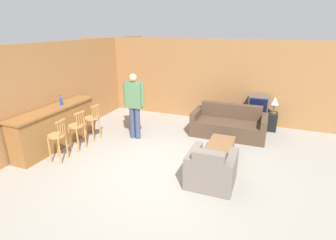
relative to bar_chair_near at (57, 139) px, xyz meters
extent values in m
plane|color=gray|center=(2.28, 0.50, -0.55)|extent=(24.00, 24.00, 0.00)
cube|color=#9E6B3D|center=(2.28, 4.20, 0.75)|extent=(9.40, 0.08, 2.60)
cube|color=#9E6B3D|center=(-0.97, 1.85, 0.75)|extent=(0.08, 8.71, 2.60)
cube|color=brown|center=(-0.63, 0.63, -0.06)|extent=(0.47, 2.48, 0.99)
cube|color=brown|center=(-0.63, 0.63, 0.47)|extent=(0.55, 2.54, 0.05)
cylinder|color=#B77F42|center=(-0.01, 0.00, 0.08)|extent=(0.42, 0.42, 0.04)
cylinder|color=#B77F42|center=(-0.16, 0.11, -0.24)|extent=(0.04, 0.04, 0.61)
cylinder|color=#B77F42|center=(-0.13, -0.15, -0.24)|extent=(0.04, 0.04, 0.61)
cylinder|color=#B77F42|center=(0.10, 0.14, -0.24)|extent=(0.04, 0.04, 0.61)
cylinder|color=#B77F42|center=(0.13, -0.12, -0.24)|extent=(0.04, 0.04, 0.61)
cylinder|color=#B77F42|center=(0.13, 0.13, 0.26)|extent=(0.02, 0.02, 0.32)
cylinder|color=#B77F42|center=(0.14, 0.05, 0.26)|extent=(0.02, 0.02, 0.32)
cylinder|color=#B77F42|center=(0.15, -0.02, 0.26)|extent=(0.02, 0.02, 0.32)
cylinder|color=#B77F42|center=(0.16, -0.10, 0.26)|extent=(0.02, 0.02, 0.32)
cube|color=#B77F42|center=(0.14, 0.02, 0.44)|extent=(0.07, 0.32, 0.04)
cylinder|color=#B77F42|center=(-0.01, 0.66, 0.08)|extent=(0.41, 0.41, 0.04)
cylinder|color=#B77F42|center=(-0.13, 0.81, -0.24)|extent=(0.04, 0.04, 0.61)
cylinder|color=#B77F42|center=(-0.16, 0.54, -0.24)|extent=(0.04, 0.04, 0.61)
cylinder|color=#B77F42|center=(0.13, 0.78, -0.24)|extent=(0.04, 0.04, 0.61)
cylinder|color=#B77F42|center=(0.11, 0.52, -0.24)|extent=(0.04, 0.04, 0.61)
cylinder|color=#B77F42|center=(0.16, 0.76, 0.26)|extent=(0.02, 0.02, 0.32)
cylinder|color=#B77F42|center=(0.15, 0.69, 0.26)|extent=(0.02, 0.02, 0.32)
cylinder|color=#B77F42|center=(0.14, 0.61, 0.26)|extent=(0.02, 0.02, 0.32)
cylinder|color=#B77F42|center=(0.14, 0.54, 0.26)|extent=(0.02, 0.02, 0.32)
cube|color=#B77F42|center=(0.15, 0.65, 0.44)|extent=(0.06, 0.32, 0.04)
cylinder|color=#B77F42|center=(-0.01, 1.30, 0.08)|extent=(0.42, 0.42, 0.04)
cylinder|color=#B77F42|center=(-0.13, 1.44, -0.24)|extent=(0.04, 0.04, 0.61)
cylinder|color=#B77F42|center=(-0.16, 1.18, -0.24)|extent=(0.04, 0.04, 0.61)
cylinder|color=#B77F42|center=(0.13, 1.41, -0.24)|extent=(0.04, 0.04, 0.61)
cylinder|color=#B77F42|center=(0.10, 1.15, -0.24)|extent=(0.04, 0.04, 0.61)
cylinder|color=#B77F42|center=(0.16, 1.39, 0.26)|extent=(0.02, 0.02, 0.32)
cylinder|color=#B77F42|center=(0.15, 1.32, 0.26)|extent=(0.02, 0.02, 0.32)
cylinder|color=#B77F42|center=(0.14, 1.24, 0.26)|extent=(0.02, 0.02, 0.32)
cylinder|color=#B77F42|center=(0.13, 1.17, 0.26)|extent=(0.02, 0.02, 0.32)
cube|color=#B77F42|center=(0.14, 1.28, 0.44)|extent=(0.07, 0.32, 0.04)
cube|color=#4C3828|center=(3.42, 2.88, -0.33)|extent=(1.72, 0.91, 0.45)
cube|color=#4C3828|center=(3.42, 3.23, 0.10)|extent=(1.72, 0.22, 0.41)
cube|color=#4C3828|center=(2.48, 2.88, -0.21)|extent=(0.16, 0.91, 0.68)
cube|color=#4C3828|center=(4.35, 2.88, -0.21)|extent=(0.16, 0.91, 0.68)
cube|color=#70665B|center=(3.48, 0.34, -0.33)|extent=(0.58, 0.86, 0.45)
cube|color=#70665B|center=(3.48, 0.02, 0.09)|extent=(0.58, 0.22, 0.39)
cube|color=#70665B|center=(3.86, 0.34, -0.22)|extent=(0.16, 0.86, 0.67)
cube|color=#70665B|center=(3.11, 0.34, -0.22)|extent=(0.16, 0.86, 0.67)
cube|color=brown|center=(3.46, 1.49, -0.17)|extent=(0.56, 0.95, 0.04)
cube|color=brown|center=(3.22, 1.05, -0.37)|extent=(0.06, 0.06, 0.37)
cube|color=brown|center=(3.69, 1.05, -0.37)|extent=(0.06, 0.06, 0.37)
cube|color=brown|center=(3.22, 1.92, -0.37)|extent=(0.06, 0.06, 0.37)
cube|color=brown|center=(3.69, 1.92, -0.37)|extent=(0.06, 0.06, 0.37)
cube|color=black|center=(4.12, 3.86, -0.29)|extent=(1.16, 0.48, 0.52)
cube|color=#4C4C4C|center=(4.12, 3.86, 0.21)|extent=(0.57, 0.45, 0.49)
cube|color=black|center=(4.12, 3.63, 0.21)|extent=(0.50, 0.01, 0.42)
cylinder|color=#234293|center=(-0.60, 0.89, 0.58)|extent=(0.07, 0.07, 0.18)
cone|color=#234293|center=(-0.60, 0.89, 0.71)|extent=(0.07, 0.07, 0.08)
cylinder|color=black|center=(-0.60, 0.89, 0.75)|extent=(0.03, 0.03, 0.02)
cylinder|color=brown|center=(4.57, 3.86, -0.02)|extent=(0.16, 0.16, 0.02)
cylinder|color=brown|center=(4.57, 3.86, 0.12)|extent=(0.03, 0.03, 0.25)
cone|color=silver|center=(4.57, 3.86, 0.36)|extent=(0.23, 0.23, 0.23)
cylinder|color=black|center=(0.63, 2.34, -0.16)|extent=(0.13, 0.13, 0.79)
cylinder|color=black|center=(0.78, 2.33, -0.16)|extent=(0.13, 0.13, 0.79)
cube|color=#CC4C3D|center=(0.70, 2.34, 0.55)|extent=(0.45, 0.22, 0.62)
cylinder|color=#CC4C3D|center=(0.47, 2.36, 0.57)|extent=(0.09, 0.09, 0.57)
cylinder|color=#CC4C3D|center=(0.94, 2.31, 0.57)|extent=(0.09, 0.09, 0.57)
sphere|color=tan|center=(0.70, 2.34, 0.97)|extent=(0.18, 0.18, 0.18)
cylinder|color=#384260|center=(1.10, 1.82, -0.11)|extent=(0.14, 0.14, 0.88)
cylinder|color=#384260|center=(0.94, 1.81, -0.11)|extent=(0.14, 0.14, 0.88)
cube|color=#4C754C|center=(1.02, 1.81, 0.68)|extent=(0.46, 0.21, 0.70)
cylinder|color=#4C754C|center=(1.27, 1.83, 0.71)|extent=(0.09, 0.09, 0.64)
cylinder|color=#4C754C|center=(0.77, 1.80, 0.71)|extent=(0.09, 0.09, 0.64)
sphere|color=tan|center=(1.02, 1.81, 1.15)|extent=(0.20, 0.20, 0.20)
camera|label=1|loc=(4.32, -4.18, 2.41)|focal=28.00mm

